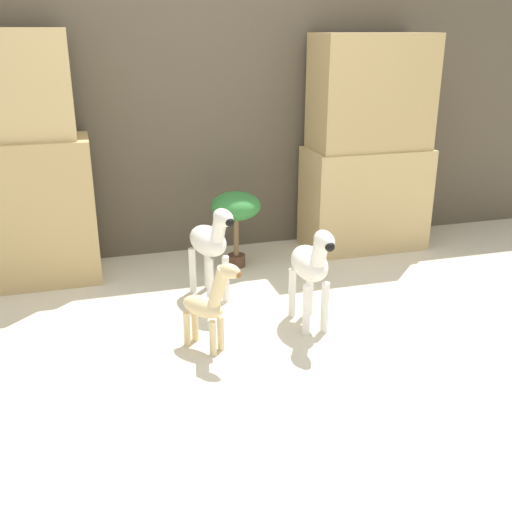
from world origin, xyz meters
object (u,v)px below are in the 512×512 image
Objects in this scene: zebra_right at (311,265)px; zebra_left at (210,242)px; giraffe_figurine at (209,304)px; potted_palm_front at (236,209)px.

zebra_left is at bearing 130.86° from zebra_right.
zebra_right is at bearing 9.82° from giraffe_figurine.
zebra_right and zebra_left have the same top height.
zebra_right reaches higher than giraffe_figurine.
giraffe_figurine is (-0.14, -0.61, -0.10)m from zebra_left.
giraffe_figurine is at bearing -103.10° from zebra_left.
giraffe_figurine is at bearing -170.18° from zebra_right.
zebra_left is 0.55m from potted_palm_front.
zebra_right is 1.15× the size of potted_palm_front.
potted_palm_front is at bearing 59.70° from zebra_left.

